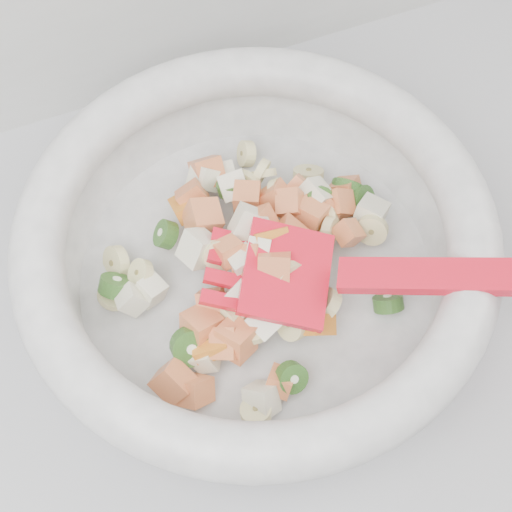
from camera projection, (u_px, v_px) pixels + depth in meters
name	position (u px, v px, depth m)	size (l,w,h in m)	color
counter	(241.00, 496.00, 0.98)	(2.00, 0.60, 0.90)	#9A9BA0
mixing_bowl	(257.00, 251.00, 0.57)	(0.43, 0.35, 0.13)	silver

